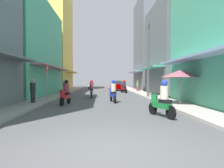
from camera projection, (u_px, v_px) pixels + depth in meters
ground_plane at (103, 95)px, 19.72m from camera, size 85.11×85.11×0.00m
sidewalk_left at (57, 95)px, 19.49m from camera, size 1.75×46.69×0.12m
sidewalk_right at (147, 95)px, 19.95m from camera, size 1.75×46.69×0.12m
building_left_mid at (19, 49)px, 19.72m from camera, size 7.05×12.36×9.35m
building_left_far at (50, 39)px, 31.03m from camera, size 7.05×8.97×16.15m
building_right_mid at (181, 50)px, 20.92m from camera, size 7.05×8.41×9.58m
building_right_far at (157, 45)px, 30.08m from camera, size 7.05×8.31×13.90m
motorbike_green at (162, 100)px, 8.29m from camera, size 0.77×1.73×1.58m
motorbike_black at (123, 86)px, 26.07m from camera, size 0.67×1.77×1.58m
motorbike_red at (66, 94)px, 12.44m from camera, size 0.58×1.80×1.58m
motorbike_blue at (113, 92)px, 13.70m from camera, size 0.57×1.80×1.58m
motorbike_white at (89, 86)px, 31.43m from camera, size 0.55×1.81×0.96m
motorbike_maroon at (124, 87)px, 23.67m from camera, size 0.73×1.75×1.58m
motorbike_silver at (92, 90)px, 17.32m from camera, size 0.55×1.81×1.58m
parked_car at (118, 85)px, 29.61m from camera, size 2.00×4.20×1.45m
pedestrian_foreground at (138, 86)px, 25.60m from camera, size 0.34×0.34×1.54m
pedestrian_crossing at (33, 92)px, 12.49m from camera, size 0.34×0.34×1.65m
pedestrian_far at (65, 86)px, 22.82m from camera, size 0.44×0.44×1.61m
vendor_umbrella at (180, 74)px, 11.69m from camera, size 2.30×2.30×2.18m
utility_pole at (148, 58)px, 16.87m from camera, size 0.20×1.20×6.74m
street_sign_no_entry at (47, 78)px, 13.27m from camera, size 0.07×0.60×2.65m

